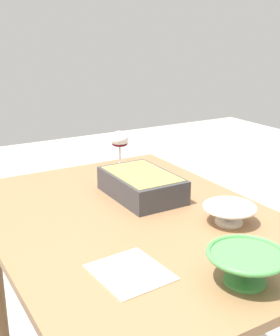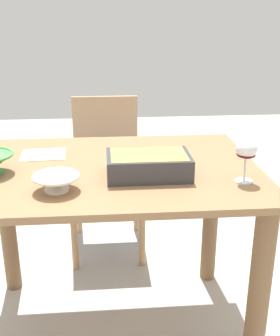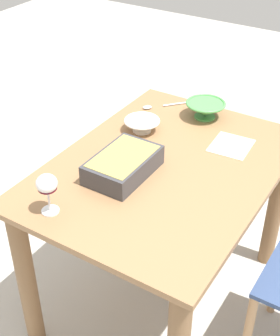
% 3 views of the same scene
% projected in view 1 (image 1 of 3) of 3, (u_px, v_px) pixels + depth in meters
% --- Properties ---
extents(dining_table, '(1.14, 0.83, 0.77)m').
position_uv_depth(dining_table, '(134.00, 266.00, 1.39)').
color(dining_table, olive).
rests_on(dining_table, ground_plane).
extents(wine_glass, '(0.07, 0.07, 0.15)m').
position_uv_depth(wine_glass, '(120.00, 141.00, 1.78)').
color(wine_glass, white).
rests_on(wine_glass, dining_table).
extents(casserole_dish, '(0.30, 0.19, 0.08)m').
position_uv_depth(casserole_dish, '(142.00, 184.00, 1.49)').
color(casserole_dish, '#38383D').
rests_on(casserole_dish, dining_table).
extents(mixing_bowl, '(0.18, 0.18, 0.08)m').
position_uv_depth(mixing_bowl, '(246.00, 265.00, 0.98)').
color(mixing_bowl, '#4C994C').
rests_on(mixing_bowl, dining_table).
extents(small_bowl, '(0.16, 0.16, 0.06)m').
position_uv_depth(small_bowl, '(229.00, 213.00, 1.29)').
color(small_bowl, white).
rests_on(small_bowl, dining_table).
extents(napkin, '(0.19, 0.17, 0.00)m').
position_uv_depth(napkin, '(130.00, 272.00, 1.03)').
color(napkin, beige).
rests_on(napkin, dining_table).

